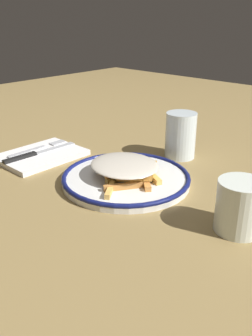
{
  "coord_description": "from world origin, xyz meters",
  "views": [
    {
      "loc": [
        0.51,
        -0.55,
        0.35
      ],
      "look_at": [
        0.0,
        0.0,
        0.04
      ],
      "focal_mm": 39.53,
      "sensor_mm": 36.0,
      "label": 1
    }
  ],
  "objects_px": {
    "water_glass": "(181,135)",
    "knife": "(34,154)",
    "plate": "(126,178)",
    "fork": "(38,148)",
    "napkin": "(41,155)",
    "coffee_mug": "(241,207)",
    "fries_heap": "(125,167)"
  },
  "relations": [
    {
      "from": "water_glass",
      "to": "knife",
      "type": "bearing_deg",
      "value": -133.95
    },
    {
      "from": "plate",
      "to": "knife",
      "type": "bearing_deg",
      "value": -167.65
    },
    {
      "from": "fork",
      "to": "knife",
      "type": "distance_m",
      "value": 0.04
    },
    {
      "from": "knife",
      "to": "plate",
      "type": "bearing_deg",
      "value": 12.35
    },
    {
      "from": "plate",
      "to": "napkin",
      "type": "height_order",
      "value": "plate"
    },
    {
      "from": "fork",
      "to": "napkin",
      "type": "bearing_deg",
      "value": -23.51
    },
    {
      "from": "plate",
      "to": "water_glass",
      "type": "relative_size",
      "value": 2.42
    },
    {
      "from": "plate",
      "to": "water_glass",
      "type": "distance_m",
      "value": 0.22
    },
    {
      "from": "coffee_mug",
      "to": "plate",
      "type": "bearing_deg",
      "value": 177.97
    },
    {
      "from": "napkin",
      "to": "coffee_mug",
      "type": "height_order",
      "value": "coffee_mug"
    },
    {
      "from": "fries_heap",
      "to": "knife",
      "type": "distance_m",
      "value": 0.27
    },
    {
      "from": "water_glass",
      "to": "plate",
      "type": "bearing_deg",
      "value": -88.48
    },
    {
      "from": "plate",
      "to": "knife",
      "type": "height_order",
      "value": "same"
    },
    {
      "from": "fork",
      "to": "coffee_mug",
      "type": "relative_size",
      "value": 1.58
    },
    {
      "from": "knife",
      "to": "coffee_mug",
      "type": "relative_size",
      "value": 1.89
    },
    {
      "from": "plate",
      "to": "knife",
      "type": "xyz_separation_m",
      "value": [
        -0.27,
        -0.06,
        0.01
      ]
    },
    {
      "from": "napkin",
      "to": "fries_heap",
      "type": "bearing_deg",
      "value": 7.18
    },
    {
      "from": "fries_heap",
      "to": "water_glass",
      "type": "distance_m",
      "value": 0.22
    },
    {
      "from": "knife",
      "to": "coffee_mug",
      "type": "height_order",
      "value": "coffee_mug"
    },
    {
      "from": "fork",
      "to": "coffee_mug",
      "type": "bearing_deg",
      "value": 1.76
    },
    {
      "from": "fork",
      "to": "water_glass",
      "type": "height_order",
      "value": "water_glass"
    },
    {
      "from": "fries_heap",
      "to": "napkin",
      "type": "distance_m",
      "value": 0.27
    },
    {
      "from": "fries_heap",
      "to": "water_glass",
      "type": "xyz_separation_m",
      "value": [
        -0.01,
        0.22,
        0.02
      ]
    },
    {
      "from": "coffee_mug",
      "to": "napkin",
      "type": "bearing_deg",
      "value": -176.86
    },
    {
      "from": "napkin",
      "to": "fork",
      "type": "bearing_deg",
      "value": 156.49
    },
    {
      "from": "knife",
      "to": "coffee_mug",
      "type": "bearing_deg",
      "value": 5.13
    },
    {
      "from": "fries_heap",
      "to": "napkin",
      "type": "bearing_deg",
      "value": -172.82
    },
    {
      "from": "napkin",
      "to": "fork",
      "type": "relative_size",
      "value": 1.18
    },
    {
      "from": "plate",
      "to": "fork",
      "type": "relative_size",
      "value": 1.62
    },
    {
      "from": "water_glass",
      "to": "coffee_mug",
      "type": "relative_size",
      "value": 1.05
    },
    {
      "from": "coffee_mug",
      "to": "fork",
      "type": "bearing_deg",
      "value": -178.24
    },
    {
      "from": "plate",
      "to": "water_glass",
      "type": "xyz_separation_m",
      "value": [
        -0.01,
        0.21,
        0.05
      ]
    }
  ]
}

